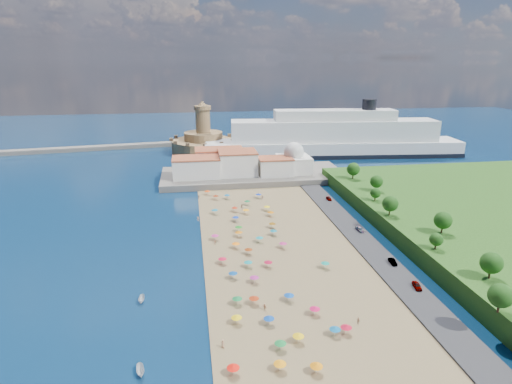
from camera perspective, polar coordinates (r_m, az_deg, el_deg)
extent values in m
plane|color=#071938|center=(144.07, -0.05, -6.07)|extent=(700.00, 700.00, 0.00)
cube|color=#59544C|center=(213.26, -0.38, 2.23)|extent=(90.00, 36.00, 3.00)
cube|color=#59544C|center=(245.25, -6.69, 4.06)|extent=(18.00, 70.00, 2.40)
cube|color=#59544C|center=(302.74, -26.01, 4.99)|extent=(199.03, 34.77, 2.60)
cube|color=silver|center=(205.74, -7.97, 3.22)|extent=(22.00, 14.00, 9.00)
cube|color=silver|center=(208.60, -2.48, 3.85)|extent=(18.00, 16.00, 11.00)
cube|color=silver|center=(207.82, 2.59, 3.37)|extent=(16.00, 12.00, 8.00)
cube|color=silver|center=(219.68, -4.91, 4.37)|extent=(24.00, 14.00, 10.00)
cube|color=silver|center=(213.74, 5.02, 3.72)|extent=(16.00, 16.00, 8.00)
sphere|color=silver|center=(212.40, 5.06, 5.29)|extent=(10.00, 10.00, 10.00)
cylinder|color=silver|center=(211.64, 5.09, 6.30)|extent=(1.20, 1.20, 1.60)
cylinder|color=#9D754E|center=(273.96, -6.98, 6.06)|extent=(40.00, 40.00, 8.00)
cylinder|color=#9D754E|center=(272.76, -7.03, 7.40)|extent=(24.00, 24.00, 5.00)
cylinder|color=#9D754E|center=(271.29, -7.10, 9.38)|extent=(9.00, 9.00, 14.00)
cylinder|color=#9D754E|center=(270.28, -7.17, 11.10)|extent=(10.40, 10.40, 2.40)
cone|color=#9D754E|center=(270.00, -7.19, 11.67)|extent=(6.00, 6.00, 3.00)
cube|color=black|center=(268.14, 10.16, 5.07)|extent=(157.38, 37.25, 2.51)
cube|color=silver|center=(267.45, 10.20, 5.78)|extent=(156.35, 36.76, 9.30)
cube|color=silver|center=(265.52, 10.33, 8.07)|extent=(125.12, 29.82, 12.39)
cube|color=silver|center=(264.21, 10.44, 10.06)|extent=(73.32, 21.00, 6.20)
cylinder|color=black|center=(269.21, 14.87, 11.24)|extent=(8.26, 8.26, 6.20)
cylinder|color=gray|center=(135.28, -2.69, -7.14)|extent=(0.07, 0.07, 2.00)
cone|color=orange|center=(134.90, -2.70, -6.79)|extent=(2.50, 2.50, 0.60)
cylinder|color=gray|center=(99.15, 11.92, -17.54)|extent=(0.07, 0.07, 2.00)
cone|color=#B70E2A|center=(98.64, 11.95, -17.11)|extent=(2.50, 2.50, 0.60)
cylinder|color=gray|center=(88.18, 3.21, -22.21)|extent=(0.07, 0.07, 2.00)
cone|color=orange|center=(87.60, 3.22, -21.76)|extent=(2.50, 2.50, 0.60)
cylinder|color=gray|center=(98.15, 10.47, -17.84)|extent=(0.07, 0.07, 2.00)
cone|color=#0B5F95|center=(97.64, 10.50, -17.41)|extent=(2.50, 2.50, 0.60)
cylinder|color=gray|center=(106.91, -0.27, -14.29)|extent=(0.07, 0.07, 2.00)
cone|color=#A52C0D|center=(106.44, -0.27, -13.88)|extent=(2.50, 2.50, 0.60)
cylinder|color=gray|center=(125.87, -4.49, -9.14)|extent=(0.07, 0.07, 2.00)
cone|color=red|center=(125.48, -4.50, -8.78)|extent=(2.50, 2.50, 0.60)
cylinder|color=gray|center=(88.32, 8.04, -22.31)|extent=(0.07, 0.07, 2.00)
cone|color=orange|center=(87.75, 8.07, -21.85)|extent=(2.50, 2.50, 0.60)
cylinder|color=gray|center=(144.75, 2.35, -5.43)|extent=(0.07, 0.07, 2.00)
cone|color=#0E6C83|center=(144.40, 2.36, -5.10)|extent=(2.50, 2.50, 0.60)
cylinder|color=gray|center=(167.46, 1.46, -2.18)|extent=(0.07, 0.07, 2.00)
cone|color=yellow|center=(167.16, 1.46, -1.89)|extent=(2.50, 2.50, 0.60)
cylinder|color=gray|center=(141.53, -5.49, -6.05)|extent=(0.07, 0.07, 2.00)
cone|color=#C72A80|center=(141.17, -5.50, -5.71)|extent=(2.50, 2.50, 0.60)
cylinder|color=gray|center=(106.91, -2.52, -14.31)|extent=(0.07, 0.07, 2.00)
cone|color=#136E35|center=(106.44, -2.52, -13.90)|extent=(2.50, 2.50, 0.60)
cylinder|color=gray|center=(124.65, 9.20, -9.61)|extent=(0.07, 0.07, 2.00)
cone|color=#0E8872|center=(124.25, 9.22, -9.24)|extent=(2.50, 2.50, 0.60)
cylinder|color=gray|center=(131.22, -1.01, -7.93)|extent=(0.07, 0.07, 2.00)
cone|color=maroon|center=(130.83, -1.02, -7.57)|extent=(2.50, 2.50, 0.60)
cylinder|color=gray|center=(118.02, -3.09, -11.03)|extent=(0.07, 0.07, 2.00)
cone|color=#0A438D|center=(117.60, -3.10, -10.65)|extent=(2.50, 2.50, 0.60)
cylinder|color=gray|center=(143.59, -2.32, -5.62)|extent=(0.07, 0.07, 2.00)
cone|color=orange|center=(143.24, -2.32, -5.29)|extent=(2.50, 2.50, 0.60)
cylinder|color=gray|center=(93.00, 3.26, -19.79)|extent=(0.07, 0.07, 2.00)
cone|color=#157A33|center=(92.46, 3.27, -19.35)|extent=(2.50, 2.50, 0.60)
cylinder|color=gray|center=(135.53, 3.63, -7.10)|extent=(0.07, 0.07, 2.00)
cone|color=#B3266A|center=(135.16, 3.63, -6.75)|extent=(2.50, 2.50, 0.60)
cylinder|color=gray|center=(115.83, -0.23, -11.60)|extent=(0.07, 0.07, 2.00)
cone|color=#A5237F|center=(115.39, -0.23, -11.21)|extent=(2.50, 2.50, 0.60)
cylinder|color=gray|center=(173.66, -1.18, -1.45)|extent=(0.07, 0.07, 2.00)
cone|color=#116431|center=(173.37, -1.19, -1.17)|extent=(2.50, 2.50, 0.60)
cylinder|color=gray|center=(181.60, -3.88, -0.63)|extent=(0.07, 0.07, 2.00)
cone|color=#105E94|center=(181.33, -3.88, -0.36)|extent=(2.50, 2.50, 0.60)
cylinder|color=gray|center=(139.28, 0.45, -6.36)|extent=(0.07, 0.07, 2.00)
cone|color=#0F8391|center=(138.92, 0.45, -6.02)|extent=(2.50, 2.50, 0.60)
cylinder|color=gray|center=(163.83, -1.36, -2.63)|extent=(0.07, 0.07, 2.00)
cone|color=#FF980D|center=(163.52, -1.36, -2.33)|extent=(2.50, 2.50, 0.60)
cylinder|color=gray|center=(95.15, 5.66, -18.88)|extent=(0.07, 0.07, 2.00)
cone|color=yellow|center=(94.63, 5.67, -18.44)|extent=(2.50, 2.50, 0.60)
cylinder|color=gray|center=(156.65, -2.72, -3.61)|extent=(0.07, 0.07, 2.00)
cone|color=#0D32B0|center=(156.33, -2.73, -3.30)|extent=(2.50, 2.50, 0.60)
cylinder|color=gray|center=(108.41, 4.42, -13.86)|extent=(0.07, 0.07, 2.00)
cone|color=#0C47A6|center=(107.95, 4.43, -13.45)|extent=(2.50, 2.50, 0.60)
cylinder|color=gray|center=(123.68, 1.64, -9.60)|extent=(0.07, 0.07, 2.00)
cone|color=#AC0D30|center=(123.28, 1.64, -9.23)|extent=(2.50, 2.50, 0.60)
cylinder|color=gray|center=(187.73, -6.50, -0.10)|extent=(0.07, 0.07, 2.00)
cone|color=#FF4C0B|center=(187.46, -6.51, 0.17)|extent=(2.50, 2.50, 0.60)
cylinder|color=gray|center=(161.52, 1.98, -2.94)|extent=(0.07, 0.07, 2.00)
cone|color=#C66A08|center=(161.21, 1.98, -2.64)|extent=(2.50, 2.50, 0.60)
cylinder|color=gray|center=(164.49, -5.52, -2.63)|extent=(0.07, 0.07, 2.00)
cone|color=#0E6788|center=(164.18, -5.53, -2.33)|extent=(2.50, 2.50, 0.60)
cylinder|color=gray|center=(150.70, 2.21, -4.47)|extent=(0.07, 0.07, 2.00)
cone|color=#7B4D0B|center=(150.36, 2.21, -4.16)|extent=(2.50, 2.50, 0.60)
cylinder|color=gray|center=(147.82, -2.33, -4.93)|extent=(0.07, 0.07, 2.00)
cone|color=#16801C|center=(147.48, -2.33, -4.60)|extent=(2.50, 2.50, 0.60)
cylinder|color=gray|center=(182.19, 0.32, -0.53)|extent=(0.07, 0.07, 2.00)
cone|color=#0D2EB5|center=(181.92, 0.33, -0.26)|extent=(2.50, 2.50, 0.60)
cylinder|color=gray|center=(123.64, -1.06, -9.61)|extent=(0.07, 0.07, 2.00)
cone|color=#0E8082|center=(123.23, -1.06, -9.24)|extent=(2.50, 2.50, 0.60)
cylinder|color=gray|center=(181.05, -5.40, -0.72)|extent=(0.07, 0.07, 2.00)
cone|color=maroon|center=(180.77, -5.41, -0.45)|extent=(2.50, 2.50, 0.60)
cylinder|color=gray|center=(166.38, -2.87, -2.33)|extent=(0.07, 0.07, 2.00)
cone|color=#A4240D|center=(166.08, -2.88, -2.03)|extent=(2.50, 2.50, 0.60)
cylinder|color=gray|center=(104.01, 7.83, -15.47)|extent=(0.07, 0.07, 2.00)
cone|color=#CB104E|center=(103.52, 7.85, -15.05)|extent=(2.50, 2.50, 0.60)
cylinder|color=gray|center=(87.33, -3.05, -22.67)|extent=(0.07, 0.07, 2.00)
cone|color=red|center=(86.75, -3.06, -22.22)|extent=(2.50, 2.50, 0.60)
cylinder|color=gray|center=(99.95, 1.74, -16.80)|extent=(0.07, 0.07, 2.00)
cone|color=#0B3D98|center=(99.44, 1.74, -16.37)|extent=(2.50, 2.50, 0.60)
cylinder|color=gray|center=(100.30, -2.60, -16.68)|extent=(0.07, 0.07, 2.00)
cone|color=yellow|center=(99.80, -2.61, -16.25)|extent=(2.50, 2.50, 0.60)
imported|color=tan|center=(183.25, -7.64, -0.61)|extent=(0.93, 1.13, 1.80)
imported|color=tan|center=(102.93, 13.48, -16.33)|extent=(0.67, 1.04, 1.65)
imported|color=tan|center=(169.71, -1.93, -1.94)|extent=(0.97, 0.81, 1.82)
imported|color=tan|center=(138.42, -5.47, -6.68)|extent=(0.82, 0.94, 1.67)
imported|color=tan|center=(158.43, -7.75, -3.56)|extent=(1.27, 1.16, 1.71)
imported|color=tan|center=(93.82, -4.44, -19.51)|extent=(1.06, 0.95, 1.83)
imported|color=tan|center=(180.93, 0.87, -0.70)|extent=(1.31, 1.10, 1.76)
imported|color=tan|center=(105.05, 1.16, -15.04)|extent=(1.41, 1.39, 1.62)
imported|color=white|center=(90.61, -15.14, -22.04)|extent=(2.15, 4.08, 1.50)
imported|color=white|center=(112.08, -15.00, -13.66)|extent=(1.49, 3.63, 1.38)
imported|color=gray|center=(130.99, 17.76, -8.82)|extent=(1.68, 4.09, 1.32)
imported|color=gray|center=(151.41, 13.69, -4.84)|extent=(2.19, 4.51, 1.26)
imported|color=gray|center=(181.20, 9.69, -0.85)|extent=(1.61, 3.97, 1.35)
imported|color=gray|center=(120.25, 20.68, -11.59)|extent=(2.31, 4.30, 1.39)
cylinder|color=#382314|center=(106.46, 29.63, -13.12)|extent=(0.50, 0.50, 2.83)
sphere|color=#14380F|center=(105.28, 29.84, -11.91)|extent=(5.10, 5.10, 5.10)
cylinder|color=#382314|center=(120.31, 28.71, -9.43)|extent=(0.50, 0.50, 2.95)
sphere|color=#14380F|center=(119.23, 28.90, -8.28)|extent=(5.31, 5.31, 5.31)
cylinder|color=#382314|center=(131.30, 22.82, -6.60)|extent=(0.50, 0.50, 2.10)
sphere|color=#14380F|center=(130.58, 22.91, -5.84)|extent=(3.77, 3.77, 3.77)
cylinder|color=#382314|center=(143.38, 23.54, -4.49)|extent=(0.50, 0.50, 2.99)
sphere|color=#14380F|center=(142.46, 23.67, -3.48)|extent=(5.38, 5.38, 5.38)
cylinder|color=#382314|center=(153.03, 17.37, -2.45)|extent=(0.50, 0.50, 3.00)
sphere|color=#14380F|center=(152.17, 17.46, -1.49)|extent=(5.40, 5.40, 5.40)
cylinder|color=#382314|center=(167.30, 15.59, -0.75)|extent=(0.50, 0.50, 2.17)
sphere|color=#14380F|center=(166.73, 15.65, -0.11)|extent=(3.91, 3.91, 3.91)
cylinder|color=#382314|center=(179.39, 15.71, 0.58)|extent=(0.50, 0.50, 2.84)
sphere|color=#14380F|center=(178.70, 15.78, 1.36)|extent=(5.11, 5.11, 5.11)
cylinder|color=#382314|center=(195.03, 12.80, 2.19)|extent=(0.50, 0.50, 3.17)
sphere|color=#14380F|center=(194.32, 12.85, 3.00)|extent=(5.71, 5.71, 5.71)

